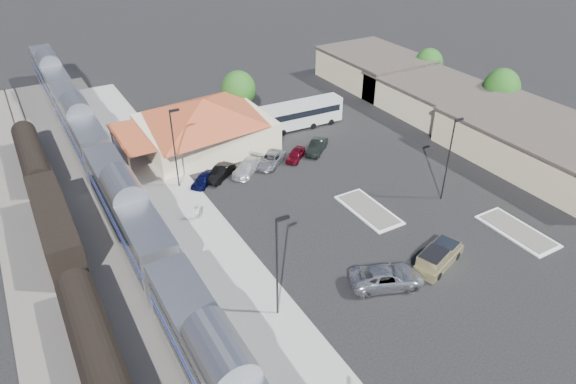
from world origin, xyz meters
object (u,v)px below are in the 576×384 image
suv (387,277)px  station_depot (204,123)px  pickup_truck (439,256)px  coach_bus (302,113)px

suv → station_depot: bearing=26.3°
pickup_truck → suv: pickup_truck is taller
station_depot → pickup_truck: (8.57, -31.78, -2.23)m
pickup_truck → coach_bus: bearing=-27.7°
station_depot → suv: (2.93, -31.57, -2.27)m
pickup_truck → station_depot: bearing=-4.0°
station_depot → coach_bus: bearing=-5.8°
coach_bus → suv: bearing=163.8°
station_depot → coach_bus: 13.32m
coach_bus → station_depot: bearing=86.7°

